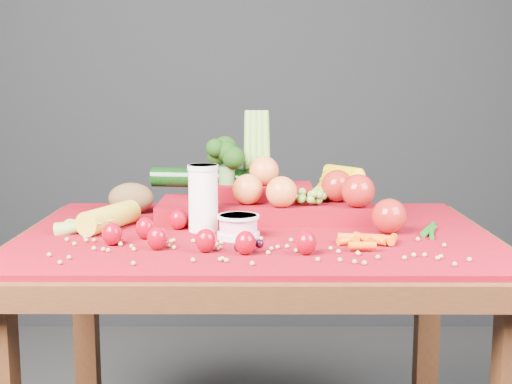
{
  "coord_description": "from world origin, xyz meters",
  "views": [
    {
      "loc": [
        0.01,
        -1.59,
        1.1
      ],
      "look_at": [
        0.0,
        0.02,
        0.85
      ],
      "focal_mm": 50.0,
      "sensor_mm": 36.0,
      "label": 1
    }
  ],
  "objects_px": {
    "milk_glass": "(203,196)",
    "yogurt_bowl": "(238,226)",
    "produce_mound": "(274,195)",
    "table": "(256,277)"
  },
  "relations": [
    {
      "from": "milk_glass",
      "to": "yogurt_bowl",
      "type": "relative_size",
      "value": 1.62
    },
    {
      "from": "yogurt_bowl",
      "to": "produce_mound",
      "type": "distance_m",
      "value": 0.24
    },
    {
      "from": "table",
      "to": "milk_glass",
      "type": "bearing_deg",
      "value": 177.29
    },
    {
      "from": "table",
      "to": "yogurt_bowl",
      "type": "distance_m",
      "value": 0.16
    },
    {
      "from": "table",
      "to": "yogurt_bowl",
      "type": "bearing_deg",
      "value": -118.95
    },
    {
      "from": "produce_mound",
      "to": "table",
      "type": "bearing_deg",
      "value": -105.92
    },
    {
      "from": "yogurt_bowl",
      "to": "produce_mound",
      "type": "relative_size",
      "value": 0.15
    },
    {
      "from": "produce_mound",
      "to": "yogurt_bowl",
      "type": "bearing_deg",
      "value": -110.22
    },
    {
      "from": "milk_glass",
      "to": "yogurt_bowl",
      "type": "xyz_separation_m",
      "value": [
        0.08,
        -0.07,
        -0.05
      ]
    },
    {
      "from": "table",
      "to": "milk_glass",
      "type": "height_order",
      "value": "milk_glass"
    }
  ]
}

